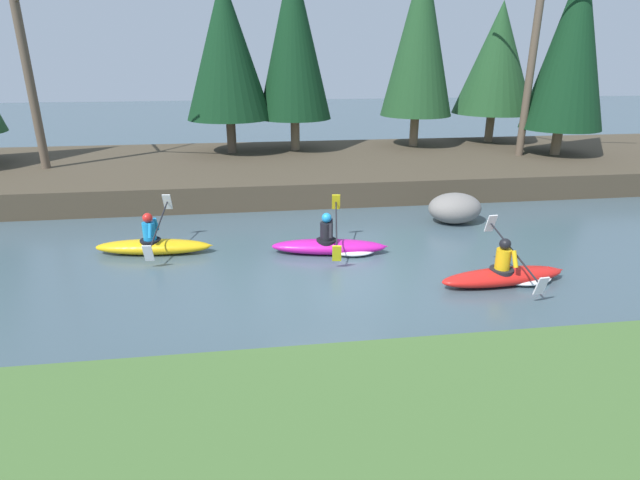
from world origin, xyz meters
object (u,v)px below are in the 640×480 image
object	(u,v)px
kayaker_trailing	(154,245)
boulder_midstream	(455,208)
kayaker_lead	(508,275)
kayaker_middle	(333,246)

from	to	relation	value
kayaker_trailing	boulder_midstream	size ratio (longest dim) A/B	1.88
kayaker_lead	kayaker_trailing	distance (m)	7.98
kayaker_lead	boulder_midstream	xyz separation A→B (m)	(0.44, 3.99, 0.22)
kayaker_trailing	boulder_midstream	xyz separation A→B (m)	(7.95, 1.29, 0.20)
kayaker_lead	kayaker_trailing	size ratio (longest dim) A/B	1.00
kayaker_lead	kayaker_middle	world-z (taller)	same
kayaker_lead	boulder_midstream	distance (m)	4.02
kayaker_trailing	boulder_midstream	distance (m)	8.06
kayaker_middle	kayaker_trailing	bearing A→B (deg)	-179.04
kayaker_middle	kayaker_trailing	distance (m)	4.26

